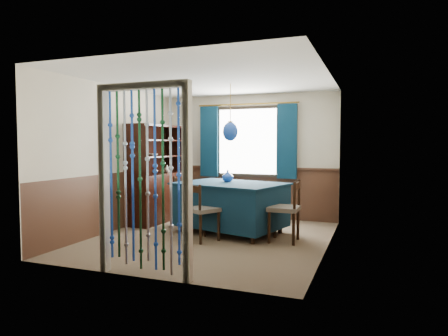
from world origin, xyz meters
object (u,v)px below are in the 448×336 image
at_px(chair_right, 286,209).
at_px(vase_sideboard, 167,168).
at_px(sideboard, 157,188).
at_px(bowl_shelf, 153,155).
at_px(dining_table, 230,204).
at_px(vase_table, 228,176).
at_px(chair_left, 187,200).
at_px(pendant_lamp, 230,131).
at_px(chair_near, 201,210).
at_px(chair_far, 252,202).

distance_m(chair_right, vase_sideboard, 2.88).
xyz_separation_m(sideboard, vase_sideboard, (0.06, 0.32, 0.38)).
xyz_separation_m(bowl_shelf, vase_sideboard, (0.00, 0.54, -0.28)).
bearing_deg(dining_table, vase_sideboard, 169.89).
bearing_deg(vase_table, bowl_shelf, 178.92).
bearing_deg(chair_left, vase_sideboard, -92.70).
distance_m(dining_table, bowl_shelf, 1.83).
xyz_separation_m(chair_right, vase_sideboard, (-2.64, 1.05, 0.51)).
xyz_separation_m(dining_table, pendant_lamp, (0.00, -0.00, 1.23)).
bearing_deg(chair_near, sideboard, 171.93).
distance_m(dining_table, vase_sideboard, 1.86).
height_order(dining_table, chair_near, chair_near).
bearing_deg(vase_sideboard, chair_near, -46.33).
relative_size(vase_table, vase_sideboard, 1.14).
xyz_separation_m(dining_table, bowl_shelf, (-1.62, 0.21, 0.81)).
distance_m(dining_table, sideboard, 1.74).
height_order(sideboard, pendant_lamp, pendant_lamp).
xyz_separation_m(chair_far, vase_sideboard, (-1.80, 0.05, 0.58)).
distance_m(dining_table, chair_left, 0.98).
distance_m(sideboard, bowl_shelf, 0.70).
bearing_deg(bowl_shelf, chair_right, -10.86).
height_order(chair_near, vase_table, vase_table).
bearing_deg(pendant_lamp, bowl_shelf, 172.66).
height_order(pendant_lamp, bowl_shelf, pendant_lamp).
relative_size(sideboard, vase_table, 10.02).
relative_size(dining_table, vase_table, 10.74).
distance_m(pendant_lamp, vase_table, 0.80).
distance_m(pendant_lamp, bowl_shelf, 1.69).
bearing_deg(sideboard, dining_table, -11.16).
height_order(chair_left, vase_table, vase_table).
bearing_deg(chair_right, chair_near, 107.65).
relative_size(chair_right, sideboard, 0.51).
distance_m(sideboard, pendant_lamp, 2.04).
bearing_deg(vase_table, chair_near, -97.25).
height_order(chair_left, vase_sideboard, vase_sideboard).
height_order(chair_far, chair_left, chair_left).
bearing_deg(dining_table, chair_near, -92.90).
relative_size(chair_right, vase_table, 5.10).
height_order(chair_near, chair_left, chair_left).
distance_m(chair_right, sideboard, 2.80).
distance_m(vase_table, vase_sideboard, 1.61).
height_order(dining_table, pendant_lamp, pendant_lamp).
height_order(chair_far, vase_table, vase_table).
height_order(chair_far, bowl_shelf, bowl_shelf).
distance_m(chair_left, bowl_shelf, 1.06).
bearing_deg(chair_left, chair_right, 106.40).
height_order(pendant_lamp, vase_table, pendant_lamp).
bearing_deg(sideboard, chair_far, 11.62).
bearing_deg(sideboard, bowl_shelf, -71.76).
distance_m(chair_left, sideboard, 0.77).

